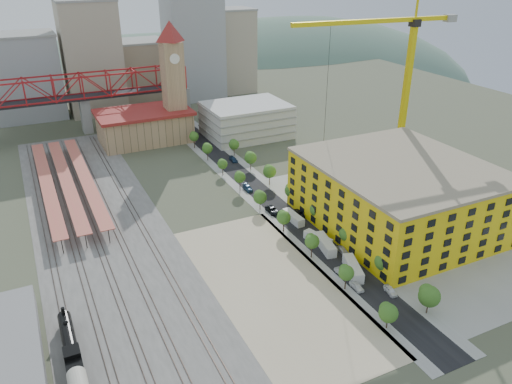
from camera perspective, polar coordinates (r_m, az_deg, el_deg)
name	(u,v)px	position (r m, az deg, el deg)	size (l,w,h in m)	color
ground	(235,224)	(145.65, -2.38, -3.66)	(400.00, 400.00, 0.00)	#474C38
ballast_strip	(98,224)	(152.68, -17.60, -3.47)	(36.00, 165.00, 0.06)	#605E59
dirt_lot	(273,286)	(120.19, 1.99, -10.64)	(28.00, 67.00, 0.06)	tan
street_asphalt	(262,193)	(163.71, 0.64, -0.16)	(12.00, 170.00, 0.06)	black
sidewalk_west	(246,197)	(161.58, -1.11, -0.53)	(3.00, 170.00, 0.04)	gray
sidewalk_east	(276,190)	(166.01, 2.34, 0.20)	(3.00, 170.00, 0.04)	gray
construction_pad	(403,221)	(153.14, 16.40, -3.21)	(50.00, 90.00, 0.06)	gray
rail_tracks	(92,225)	(152.47, -18.26, -3.56)	(26.56, 160.00, 0.18)	#382B23
platform_canopies	(66,180)	(175.52, -20.89, 1.32)	(16.00, 80.00, 4.12)	#B66046
station_hall	(145,126)	(213.91, -12.60, 7.39)	(38.00, 24.00, 13.10)	tan
clock_tower	(173,70)	(209.67, -9.52, 13.54)	(12.00, 12.00, 52.00)	tan
parking_garage	(246,120)	(215.53, -1.12, 8.23)	(34.00, 26.00, 14.00)	silver
truss_bridge	(82,90)	(229.41, -19.27, 10.98)	(94.00, 9.60, 25.60)	gray
construction_building	(398,194)	(147.14, 15.97, -0.26)	(44.60, 50.60, 18.80)	gold
street_trees	(276,206)	(155.77, 2.27, -1.60)	(15.40, 124.40, 8.00)	#37661E
skyline	(136,59)	(269.95, -13.58, 14.54)	(133.00, 46.00, 60.00)	#9EA0A3
distant_hills	(160,158)	(416.95, -10.90, 3.85)	(647.00, 264.00, 227.00)	#4C6B59
locomotive	(71,348)	(107.22, -20.43, -16.32)	(3.01, 23.21, 5.80)	black
tower_crane	(399,67)	(172.24, 16.04, 13.54)	(57.68, 7.18, 61.65)	yellow
site_trailer_a	(353,269)	(125.86, 11.03, -8.58)	(2.60, 9.88, 2.71)	silver
site_trailer_b	(325,245)	(134.26, 7.91, -5.97)	(2.62, 9.95, 2.72)	silver
site_trailer_c	(318,239)	(136.88, 7.09, -5.34)	(2.27, 8.64, 2.36)	silver
site_trailer_d	(293,218)	(146.74, 4.29, -2.93)	(2.34, 8.89, 2.43)	silver
car_0	(357,286)	(121.00, 11.44, -10.52)	(1.77, 4.40, 1.50)	white
car_1	(341,273)	(124.99, 9.74, -9.08)	(1.53, 4.39, 1.45)	#9C9BA1
car_2	(273,210)	(151.38, 1.90, -2.10)	(2.67, 5.79, 1.61)	black
car_3	(248,188)	(165.69, -0.95, 0.45)	(2.18, 5.37, 1.56)	navy
car_4	(391,291)	(121.35, 15.12, -10.85)	(1.75, 4.35, 1.48)	white
car_5	(342,251)	(133.64, 9.83, -6.62)	(1.44, 4.13, 1.36)	gray
car_6	(299,214)	(149.86, 4.90, -2.51)	(2.51, 5.43, 1.51)	black
car_7	(233,159)	(189.56, -2.59, 3.74)	(2.08, 5.12, 1.49)	navy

